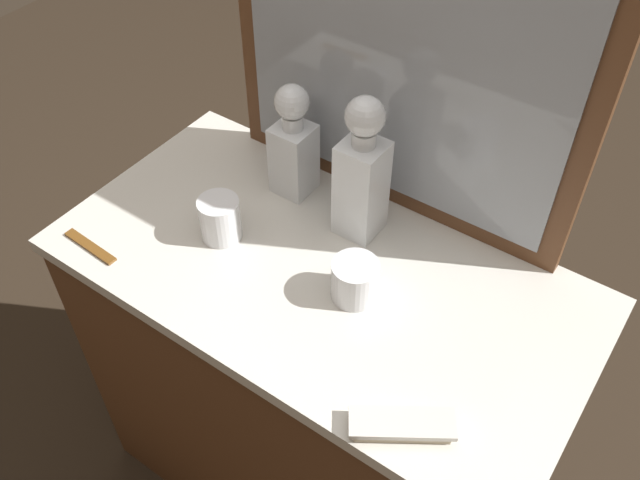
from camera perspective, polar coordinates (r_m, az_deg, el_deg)
ground_plane at (r=2.06m, az=0.00°, el=-18.86°), size 6.00×6.00×0.00m
dresser at (r=1.68m, az=0.00°, el=-12.40°), size 1.05×0.55×0.87m
dresser_mirror at (r=1.28m, az=6.84°, el=15.18°), size 0.75×0.03×0.69m
crystal_decanter_rear at (r=1.33m, az=3.39°, el=4.95°), size 0.08×0.08×0.31m
crystal_decanter_left at (r=1.44m, az=-2.21°, el=7.45°), size 0.08×0.08×0.26m
crystal_tumbler_rear at (r=1.26m, az=2.90°, el=-3.47°), size 0.09×0.09×0.08m
crystal_tumbler_far_left at (r=1.38m, az=-8.29°, el=1.64°), size 0.08×0.08×0.09m
silver_brush_left at (r=1.13m, az=6.79°, el=-15.01°), size 0.17×0.14×0.02m
tortoiseshell_comb at (r=1.44m, az=-18.53°, el=-0.51°), size 0.14×0.03×0.01m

